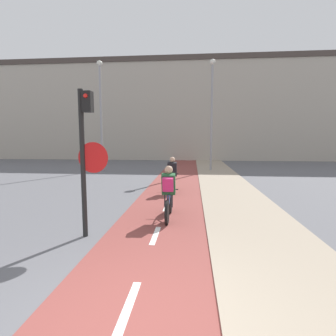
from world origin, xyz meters
TOP-DOWN VIEW (x-y plane):
  - ground_plane at (0.00, 0.00)m, footprint 120.00×120.00m
  - bike_lane at (0.00, 0.00)m, footprint 2.33×60.00m
  - building_row_background at (0.00, 25.59)m, footprint 60.00×5.20m
  - traffic_light_pole at (-1.49, 2.86)m, footprint 0.67×0.25m
  - street_lamp_far at (-5.24, 14.46)m, footprint 0.36×0.36m
  - street_lamp_sidewalk at (2.05, 15.06)m, footprint 0.36×0.36m
  - cyclist_near at (0.18, 4.28)m, footprint 0.46×1.65m
  - cyclist_far at (0.02, 7.77)m, footprint 0.46×1.62m

SIDE VIEW (x-z plane):
  - ground_plane at x=0.00m, z-range 0.00..0.00m
  - bike_lane at x=0.00m, z-range 0.00..0.02m
  - cyclist_far at x=0.02m, z-range -0.07..1.39m
  - cyclist_near at x=0.18m, z-range -0.03..1.44m
  - traffic_light_pole at x=-1.49m, z-range 0.38..3.62m
  - street_lamp_far at x=-5.24m, z-range 0.77..7.96m
  - street_lamp_sidewalk at x=2.05m, z-range 0.77..8.02m
  - building_row_background at x=0.00m, z-range 0.01..10.04m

